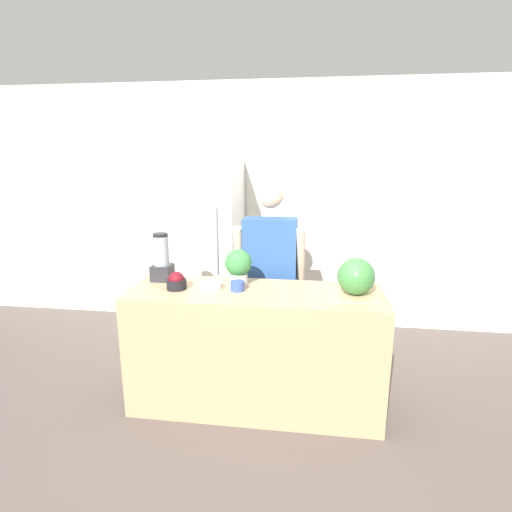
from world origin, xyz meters
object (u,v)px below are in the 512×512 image
(person, at_px, (270,278))
(bowl_small_blue, at_px, (237,286))
(refrigerator, at_px, (205,250))
(blender, at_px, (162,260))
(bowl_cherries, at_px, (176,282))
(watermelon, at_px, (356,276))
(potted_plant, at_px, (238,265))
(bowl_cream, at_px, (211,285))

(person, distance_m, bowl_small_blue, 0.59)
(refrigerator, bearing_deg, blender, -93.16)
(bowl_cherries, bearing_deg, person, 42.92)
(person, xyz_separation_m, watermelon, (0.65, -0.55, 0.21))
(person, height_order, watermelon, person)
(bowl_small_blue, bearing_deg, potted_plant, 97.55)
(blender, distance_m, potted_plant, 0.61)
(bowl_cream, bearing_deg, watermelon, -0.33)
(refrigerator, xyz_separation_m, watermelon, (1.39, -1.23, 0.14))
(watermelon, distance_m, bowl_cream, 1.03)
(person, relative_size, blender, 4.45)
(bowl_cream, height_order, bowl_small_blue, bowl_cream)
(blender, bearing_deg, bowl_cherries, -47.58)
(bowl_cream, bearing_deg, bowl_small_blue, -0.55)
(refrigerator, height_order, person, refrigerator)
(potted_plant, bearing_deg, bowl_small_blue, -82.45)
(watermelon, height_order, bowl_cherries, watermelon)
(person, relative_size, watermelon, 6.44)
(bowl_cream, relative_size, blender, 0.44)
(bowl_small_blue, xyz_separation_m, blender, (-0.62, 0.17, 0.13))
(watermelon, height_order, bowl_small_blue, watermelon)
(refrigerator, distance_m, potted_plant, 1.24)
(person, height_order, bowl_cream, person)
(bowl_cherries, bearing_deg, refrigerator, 95.51)
(refrigerator, distance_m, blender, 1.07)
(bowl_cream, xyz_separation_m, blender, (-0.43, 0.17, 0.13))
(bowl_cream, distance_m, blender, 0.48)
(refrigerator, bearing_deg, bowl_small_blue, -65.35)
(refrigerator, bearing_deg, person, -42.59)
(watermelon, relative_size, bowl_cream, 1.56)
(watermelon, distance_m, potted_plant, 0.85)
(watermelon, distance_m, blender, 1.46)
(watermelon, bearing_deg, bowl_small_blue, 179.72)
(bowl_small_blue, relative_size, potted_plant, 0.37)
(bowl_small_blue, xyz_separation_m, potted_plant, (-0.02, 0.13, 0.12))
(bowl_cherries, relative_size, bowl_small_blue, 1.41)
(bowl_cherries, height_order, blender, blender)
(bowl_cream, xyz_separation_m, potted_plant, (0.18, 0.13, 0.12))
(bowl_cream, xyz_separation_m, bowl_small_blue, (0.20, -0.00, 0.00))
(watermelon, height_order, blender, blender)
(blender, bearing_deg, watermelon, -6.92)
(refrigerator, distance_m, bowl_cream, 1.28)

